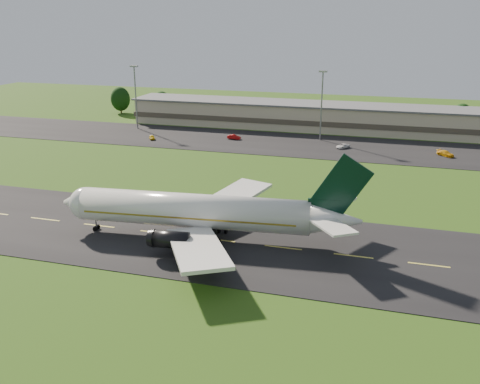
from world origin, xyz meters
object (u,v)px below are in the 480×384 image
(light_mast_west, at_px, (135,90))
(service_vehicle_b, at_px, (234,137))
(terminal, at_px, (332,118))
(light_mast_centre, at_px, (322,97))
(service_vehicle_d, at_px, (445,154))
(airliner, at_px, (199,212))
(service_vehicle_c, at_px, (343,146))
(service_vehicle_a, at_px, (152,137))

(light_mast_west, distance_m, service_vehicle_b, 37.74)
(terminal, height_order, light_mast_centre, light_mast_centre)
(light_mast_centre, height_order, service_vehicle_b, light_mast_centre)
(terminal, bearing_deg, service_vehicle_b, -139.05)
(light_mast_centre, bearing_deg, service_vehicle_d, -16.61)
(airliner, distance_m, light_mast_centre, 80.74)
(airliner, bearing_deg, terminal, 78.55)
(service_vehicle_d, bearing_deg, airliner, -167.32)
(terminal, distance_m, service_vehicle_c, 26.05)
(service_vehicle_b, xyz_separation_m, service_vehicle_d, (59.41, -3.75, 0.04))
(light_mast_west, height_order, service_vehicle_d, light_mast_west)
(light_mast_west, distance_m, service_vehicle_d, 95.90)
(light_mast_centre, bearing_deg, light_mast_west, 180.00)
(light_mast_west, relative_size, service_vehicle_b, 5.05)
(airliner, xyz_separation_m, service_vehicle_a, (-40.02, 66.08, -3.96))
(airliner, bearing_deg, service_vehicle_c, 71.63)
(light_mast_centre, bearing_deg, terminal, 85.05)
(airliner, relative_size, service_vehicle_c, 12.24)
(airliner, xyz_separation_m, light_mast_centre, (8.20, 79.91, 8.08))
(terminal, height_order, service_vehicle_c, terminal)
(service_vehicle_b, distance_m, service_vehicle_c, 32.61)
(service_vehicle_c, height_order, service_vehicle_d, service_vehicle_d)
(light_mast_centre, xyz_separation_m, service_vehicle_c, (7.72, -8.87, -12.06))
(terminal, height_order, service_vehicle_a, terminal)
(light_mast_centre, xyz_separation_m, service_vehicle_b, (-24.81, -6.56, -11.97))
(service_vehicle_a, distance_m, service_vehicle_d, 82.88)
(service_vehicle_a, height_order, service_vehicle_d, service_vehicle_d)
(airliner, height_order, terminal, airliner)
(service_vehicle_c, xyz_separation_m, service_vehicle_d, (26.88, -1.45, 0.12))
(light_mast_west, bearing_deg, service_vehicle_b, -10.57)
(light_mast_west, height_order, service_vehicle_b, light_mast_west)
(light_mast_west, xyz_separation_m, service_vehicle_d, (94.60, -10.32, -11.94))
(service_vehicle_a, bearing_deg, service_vehicle_c, -26.60)
(airliner, distance_m, service_vehicle_a, 77.35)
(terminal, height_order, service_vehicle_d, terminal)
(service_vehicle_b, height_order, service_vehicle_d, service_vehicle_d)
(service_vehicle_c, relative_size, service_vehicle_d, 0.87)
(service_vehicle_d, bearing_deg, terminal, 95.66)
(service_vehicle_a, distance_m, service_vehicle_c, 56.15)
(service_vehicle_c, bearing_deg, light_mast_centre, 168.77)
(service_vehicle_c, distance_m, service_vehicle_d, 26.92)
(service_vehicle_b, bearing_deg, service_vehicle_d, -87.44)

